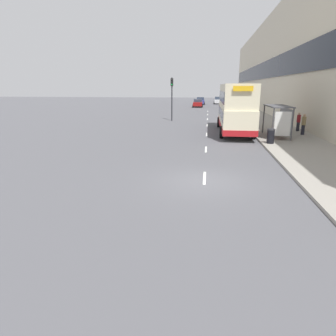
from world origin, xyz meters
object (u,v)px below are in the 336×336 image
bus_shelter (281,115)px  double_decker_bus_near (235,107)px  pedestrian_at_shelter (303,124)px  car_0 (198,103)px  car_1 (218,100)px  pedestrian_1 (288,122)px  pedestrian_2 (282,120)px  car_2 (200,101)px  litter_bin (271,136)px  traffic_light_far_kerb (172,92)px  pedestrian_3 (298,122)px

bus_shelter → double_decker_bus_near: bearing=136.6°
bus_shelter → pedestrian_at_shelter: bearing=35.1°
car_0 → car_1: 13.39m
pedestrian_1 → pedestrian_2: pedestrian_2 is taller
bus_shelter → car_1: bus_shelter is taller
car_1 → car_2: size_ratio=0.92×
car_0 → car_1: (4.56, 12.59, 0.05)m
car_2 → pedestrian_at_shelter: (9.94, -46.74, 0.17)m
car_1 → litter_bin: bearing=-87.8°
car_0 → traffic_light_far_kerb: size_ratio=0.83×
car_2 → pedestrian_1: pedestrian_1 is taller
car_1 → litter_bin: 54.61m
double_decker_bus_near → car_1: bearing=90.1°
pedestrian_2 → traffic_light_far_kerb: 14.01m
pedestrian_2 → litter_bin: pedestrian_2 is taller
litter_bin → car_1: bearing=92.2°
car_0 → pedestrian_1: size_ratio=2.67×
traffic_light_far_kerb → litter_bin: bearing=-59.6°
car_2 → pedestrian_2: pedestrian_2 is taller
double_decker_bus_near → pedestrian_1: bearing=5.7°
pedestrian_at_shelter → pedestrian_3: size_ratio=1.04×
double_decker_bus_near → car_2: bearing=95.5°
pedestrian_2 → traffic_light_far_kerb: bearing=145.4°
pedestrian_3 → litter_bin: pedestrian_3 is taller
pedestrian_3 → double_decker_bus_near: bearing=-171.9°
car_2 → pedestrian_1: size_ratio=2.67×
car_2 → pedestrian_2: bearing=101.4°
pedestrian_3 → traffic_light_far_kerb: (-12.70, 8.34, 2.46)m
car_1 → traffic_light_far_kerb: 39.98m
car_0 → pedestrian_2: 35.74m
pedestrian_3 → car_1: bearing=97.0°
pedestrian_2 → car_2: bearing=101.4°
litter_bin → traffic_light_far_kerb: traffic_light_far_kerb is taller
car_0 → car_2: car_2 is taller
car_1 → pedestrian_2: size_ratio=2.14×
pedestrian_2 → car_1: bearing=95.5°
pedestrian_at_shelter → pedestrian_3: pedestrian_at_shelter is taller
litter_bin → bus_shelter: bearing=67.6°
pedestrian_3 → car_2: bearing=102.9°
pedestrian_at_shelter → bus_shelter: bearing=-144.9°
pedestrian_1 → pedestrian_3: 1.06m
double_decker_bus_near → pedestrian_at_shelter: bearing=-15.0°
bus_shelter → car_1: 51.72m
car_2 → traffic_light_far_kerb: (-2.53, -36.06, 2.60)m
car_1 → traffic_light_far_kerb: traffic_light_far_kerb is taller
car_2 → pedestrian_at_shelter: bearing=102.0°
double_decker_bus_near → car_0: bearing=97.3°
car_1 → pedestrian_2: (4.55, -47.16, 0.21)m
pedestrian_1 → litter_bin: size_ratio=1.53×
pedestrian_1 → pedestrian_3: (1.00, 0.35, 0.04)m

